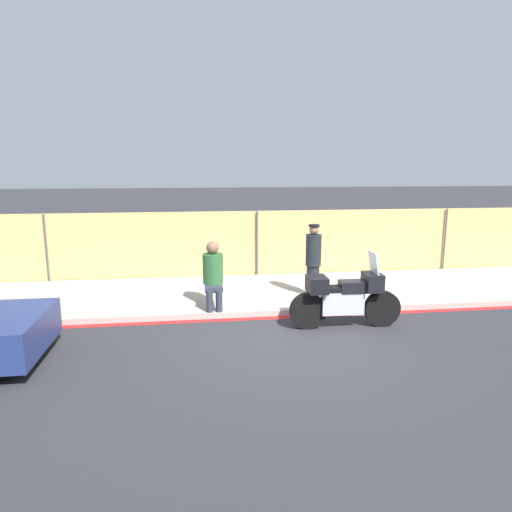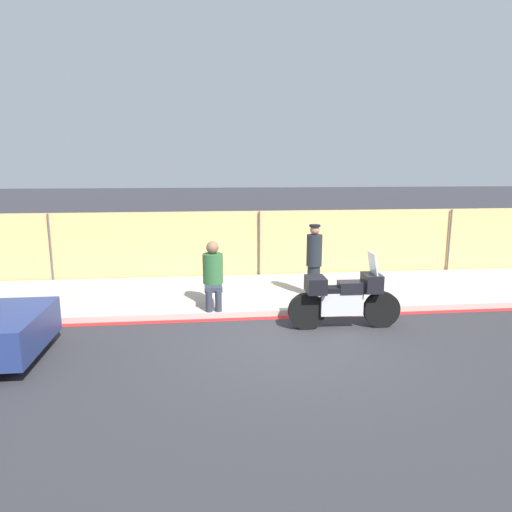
% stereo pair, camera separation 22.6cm
% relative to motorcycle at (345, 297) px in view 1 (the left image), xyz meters
% --- Properties ---
extents(ground_plane, '(120.00, 120.00, 0.00)m').
position_rel_motorcycle_xyz_m(ground_plane, '(-1.15, -0.57, -0.60)').
color(ground_plane, '#2D2D33').
extents(sidewalk, '(40.88, 3.26, 0.12)m').
position_rel_motorcycle_xyz_m(sidewalk, '(-1.15, 2.45, -0.54)').
color(sidewalk, '#ADA89E').
rests_on(sidewalk, ground_plane).
extents(curb_paint_stripe, '(40.88, 0.18, 0.01)m').
position_rel_motorcycle_xyz_m(curb_paint_stripe, '(-1.15, 0.73, -0.60)').
color(curb_paint_stripe, red).
rests_on(curb_paint_stripe, ground_plane).
extents(storefront_fence, '(38.84, 0.17, 1.88)m').
position_rel_motorcycle_xyz_m(storefront_fence, '(-1.15, 4.17, 0.34)').
color(storefront_fence, '#E5B26B').
rests_on(storefront_fence, ground_plane).
extents(motorcycle, '(2.18, 0.54, 1.48)m').
position_rel_motorcycle_xyz_m(motorcycle, '(0.00, 0.00, 0.00)').
color(motorcycle, black).
rests_on(motorcycle, ground_plane).
extents(officer_standing, '(0.35, 0.35, 1.66)m').
position_rel_motorcycle_xyz_m(officer_standing, '(-0.16, 1.82, 0.38)').
color(officer_standing, '#1E2328').
rests_on(officer_standing, sidewalk).
extents(person_seated_on_curb, '(0.43, 0.73, 1.40)m').
position_rel_motorcycle_xyz_m(person_seated_on_curb, '(-2.47, 1.29, 0.30)').
color(person_seated_on_curb, '#2D3342').
rests_on(person_seated_on_curb, sidewalk).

